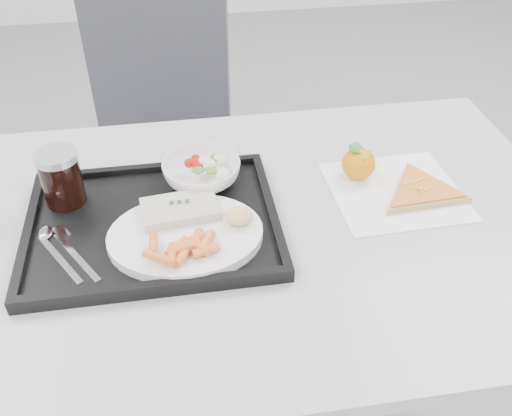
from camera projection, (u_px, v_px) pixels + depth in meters
The scene contains 14 objects.
table at pixel (259, 248), 1.10m from camera, with size 1.20×0.80×0.75m.
chair at pixel (165, 138), 1.69m from camera, with size 0.52×0.52×0.93m.
tray at pixel (153, 225), 1.04m from camera, with size 0.45×0.35×0.03m.
dinner_plate at pixel (186, 236), 0.99m from camera, with size 0.27×0.27×0.02m.
fish_fillet at pixel (180, 209), 1.02m from camera, with size 0.14×0.10×0.03m.
bread_roll at pixel (239, 216), 0.99m from camera, with size 0.05×0.04×0.03m.
salad_bowl at pixel (202, 173), 1.11m from camera, with size 0.15×0.15×0.05m.
cola_glass at pixel (61, 177), 1.05m from camera, with size 0.08×0.08×0.11m.
cutlery at pixel (60, 247), 0.98m from camera, with size 0.13×0.16×0.01m.
napkin at pixel (395, 191), 1.13m from camera, with size 0.26×0.25×0.00m.
tangerine at pixel (359, 164), 1.14m from camera, with size 0.07×0.07×0.07m.
pizza_slice at pixel (422, 191), 1.11m from camera, with size 0.29×0.29×0.02m.
carrot_pile at pixel (186, 247), 0.93m from camera, with size 0.13×0.08×0.02m.
salad_contents at pixel (208, 165), 1.12m from camera, with size 0.09×0.08×0.02m.
Camera 1 is at (-0.14, -0.50, 1.43)m, focal length 40.00 mm.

